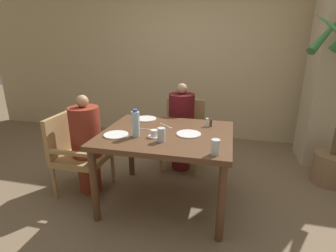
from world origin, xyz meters
name	(u,v)px	position (x,y,z in m)	size (l,w,h in m)	color
ground_plane	(167,200)	(0.00, 0.00, 0.00)	(16.00, 16.00, 0.00)	#7A664C
wall_back	(197,55)	(0.00, 2.11, 1.40)	(8.00, 0.06, 2.80)	#C6B289
dining_table	(167,141)	(0.00, 0.00, 0.68)	(1.27, 1.04, 0.78)	brown
chair_left_side	(76,150)	(-1.04, 0.00, 0.48)	(0.53, 0.53, 0.88)	#A88451
diner_in_left_chair	(87,144)	(-0.90, 0.00, 0.57)	(0.32, 0.32, 1.11)	maroon
chair_far_side	(183,131)	(0.00, 0.92, 0.48)	(0.53, 0.53, 0.88)	#A88451
diner_in_far_chair	(181,127)	(0.00, 0.78, 0.58)	(0.32, 0.32, 1.14)	#5B1419
plate_main_left	(189,134)	(0.22, -0.01, 0.78)	(0.24, 0.24, 0.01)	white
plate_main_right	(146,119)	(-0.34, 0.38, 0.78)	(0.24, 0.24, 0.01)	white
plate_dessert_center	(116,135)	(-0.45, -0.19, 0.78)	(0.24, 0.24, 0.01)	white
teacup_with_saucer	(154,134)	(-0.08, -0.15, 0.80)	(0.12, 0.12, 0.07)	white
water_bottle	(136,124)	(-0.26, -0.17, 0.90)	(0.08, 0.08, 0.27)	silver
glass_tall_near	(215,147)	(0.50, -0.42, 0.84)	(0.07, 0.07, 0.13)	silver
glass_tall_mid	(161,135)	(0.01, -0.24, 0.84)	(0.07, 0.07, 0.13)	silver
salt_shaker	(207,122)	(0.36, 0.29, 0.82)	(0.03, 0.03, 0.09)	white
pepper_shaker	(211,123)	(0.40, 0.29, 0.82)	(0.03, 0.03, 0.08)	#4C3D2D
fork_beside_plate	(144,129)	(-0.26, 0.04, 0.78)	(0.20, 0.02, 0.00)	silver
knife_beside_plate	(166,126)	(-0.05, 0.19, 0.78)	(0.17, 0.14, 0.00)	silver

